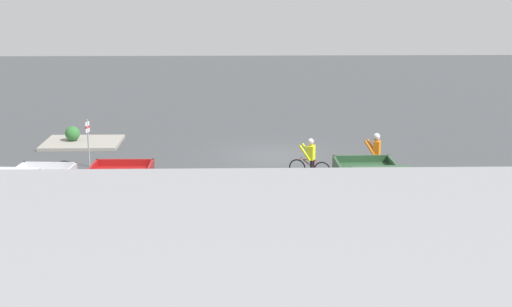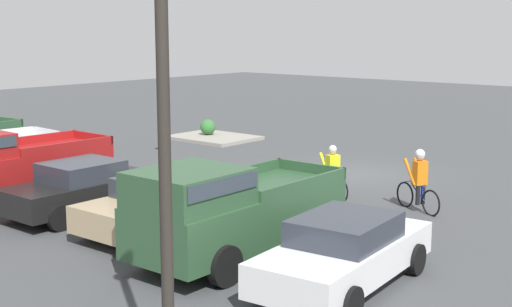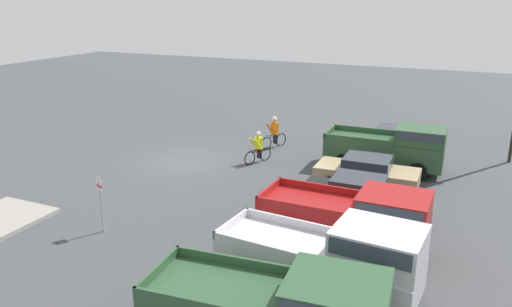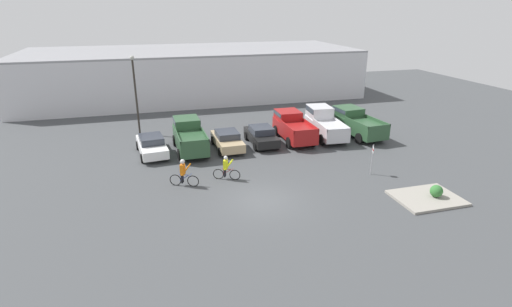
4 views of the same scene
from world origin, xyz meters
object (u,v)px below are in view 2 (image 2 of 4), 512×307
object	(u,v)px
cyclist_0	(332,171)
fire_lane_sign	(164,124)
pickup_truck_0	(229,209)
pickup_truck_1	(8,164)
lamppost	(164,121)
sedan_2	(82,188)
sedan_0	(344,251)
shrub	(208,127)
sedan_1	(160,203)
cyclist_1	(419,179)

from	to	relation	value
cyclist_0	fire_lane_sign	world-z (taller)	fire_lane_sign
pickup_truck_0	pickup_truck_1	distance (m)	8.42
pickup_truck_1	lamppost	world-z (taller)	lamppost
lamppost	pickup_truck_1	bearing A→B (deg)	-22.24
pickup_truck_1	lamppost	distance (m)	13.30
sedan_2	lamppost	bearing A→B (deg)	149.59
sedan_0	lamppost	world-z (taller)	lamppost
fire_lane_sign	lamppost	world-z (taller)	lamppost
pickup_truck_0	shrub	world-z (taller)	pickup_truck_0
cyclist_0	sedan_2	bearing A→B (deg)	55.44
sedan_1	sedan_2	world-z (taller)	sedan_2
pickup_truck_1	cyclist_0	bearing A→B (deg)	-137.02
pickup_truck_1	cyclist_1	world-z (taller)	pickup_truck_1
pickup_truck_0	cyclist_1	xyz separation A→B (m)	(-1.15, -6.45, -0.25)
lamppost	cyclist_1	bearing A→B (deg)	-77.89
sedan_0	pickup_truck_1	xyz separation A→B (m)	(11.21, 0.46, 0.40)
sedan_0	cyclist_1	xyz separation A→B (m)	(1.64, -6.20, 0.18)
pickup_truck_1	cyclist_1	xyz separation A→B (m)	(-9.56, -6.66, -0.22)
cyclist_0	cyclist_1	xyz separation A→B (m)	(-2.68, -0.25, 0.10)
sedan_2	fire_lane_sign	xyz separation A→B (m)	(5.14, -7.70, 0.50)
sedan_2	sedan_0	bearing A→B (deg)	179.74
sedan_0	cyclist_1	size ratio (longest dim) A/B	2.67
sedan_2	pickup_truck_1	world-z (taller)	pickup_truck_1
sedan_0	cyclist_0	distance (m)	7.36
sedan_1	cyclist_0	size ratio (longest dim) A/B	2.65
fire_lane_sign	lamppost	size ratio (longest dim) A/B	0.31
sedan_1	pickup_truck_1	world-z (taller)	pickup_truck_1
sedan_0	shrub	world-z (taller)	sedan_0
sedan_0	sedan_2	distance (m)	8.40
pickup_truck_1	fire_lane_sign	world-z (taller)	pickup_truck_1
sedan_0	sedan_1	bearing A→B (deg)	-3.24
fire_lane_sign	shrub	distance (m)	4.54
cyclist_1	fire_lane_sign	bearing A→B (deg)	-7.39
sedan_0	shrub	bearing A→B (deg)	-38.13
shrub	lamppost	bearing A→B (deg)	132.80
pickup_truck_0	sedan_1	size ratio (longest dim) A/B	1.25
pickup_truck_0	pickup_truck_1	bearing A→B (deg)	1.45
pickup_truck_0	sedan_1	xyz separation A→B (m)	(2.81, -0.56, -0.44)
pickup_truck_1	sedan_1	bearing A→B (deg)	-172.12
lamppost	shrub	world-z (taller)	lamppost
cyclist_0	lamppost	xyz separation A→B (m)	(-5.17, 11.34, 3.07)
sedan_0	pickup_truck_1	size ratio (longest dim) A/B	0.89
sedan_2	cyclist_1	xyz separation A→B (m)	(-6.76, -6.16, 0.16)
lamppost	sedan_1	bearing A→B (deg)	-41.52
cyclist_1	lamppost	size ratio (longest dim) A/B	0.27
pickup_truck_0	shrub	bearing A→B (deg)	-44.48
cyclist_0	lamppost	distance (m)	12.83
pickup_truck_0	fire_lane_sign	bearing A→B (deg)	-36.62
pickup_truck_0	sedan_2	size ratio (longest dim) A/B	1.27
sedan_1	fire_lane_sign	size ratio (longest dim) A/B	2.13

